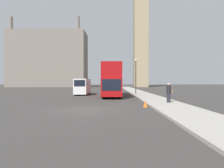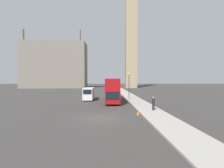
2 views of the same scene
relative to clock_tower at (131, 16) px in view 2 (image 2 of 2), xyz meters
The scene contains 9 objects.
ground_plane 75.37m from the clock_tower, 102.19° to the right, with size 300.00×300.00×0.00m, color #383533.
sidewalk_strip 74.41m from the clock_tower, 96.34° to the right, with size 3.31×120.00×0.15m.
clock_tower is the anchor object (origin of this frame).
building_block_distant 48.13m from the clock_tower, behind, with size 32.58×11.62×29.07m.
red_double_decker_bus 63.27m from the clock_tower, 103.24° to the right, with size 2.53×11.06×4.44m.
white_van 63.04m from the clock_tower, 109.06° to the right, with size 1.95×5.21×2.53m.
pedestrian 71.05m from the clock_tower, 96.28° to the right, with size 0.56×0.40×1.79m.
street_lamp 59.81m from the clock_tower, 99.58° to the right, with size 0.36×0.36×5.58m.
traffic_cone 73.49m from the clock_tower, 98.35° to the right, with size 0.36×0.36×0.55m.
Camera 2 is at (0.82, -16.48, 4.23)m, focal length 24.00 mm.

